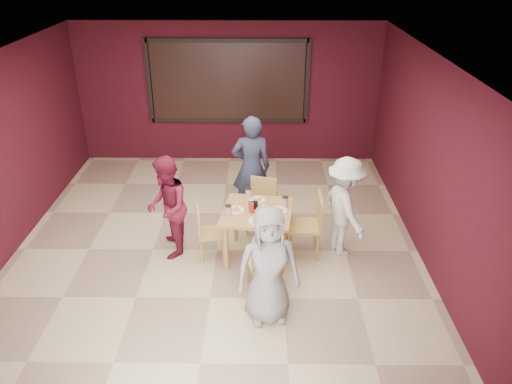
{
  "coord_description": "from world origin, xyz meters",
  "views": [
    {
      "loc": [
        0.65,
        -6.25,
        4.16
      ],
      "look_at": [
        0.59,
        -0.14,
        1.05
      ],
      "focal_mm": 35.0,
      "sensor_mm": 36.0,
      "label": 1
    }
  ],
  "objects_px": {
    "dining_table": "(257,216)",
    "diner_right": "(345,207)",
    "chair_right": "(310,222)",
    "diner_left": "(167,207)",
    "chair_left": "(206,230)",
    "diner_back": "(251,167)",
    "chair_back": "(262,202)",
    "diner_front": "(268,266)",
    "chair_front": "(265,260)"
  },
  "relations": [
    {
      "from": "diner_left",
      "to": "diner_front",
      "type": "bearing_deg",
      "value": 36.68
    },
    {
      "from": "dining_table",
      "to": "diner_back",
      "type": "height_order",
      "value": "diner_back"
    },
    {
      "from": "dining_table",
      "to": "chair_back",
      "type": "distance_m",
      "value": 0.78
    },
    {
      "from": "diner_right",
      "to": "chair_right",
      "type": "bearing_deg",
      "value": 78.58
    },
    {
      "from": "chair_back",
      "to": "chair_right",
      "type": "distance_m",
      "value": 0.98
    },
    {
      "from": "dining_table",
      "to": "diner_right",
      "type": "xyz_separation_m",
      "value": [
        1.25,
        0.13,
        0.08
      ]
    },
    {
      "from": "chair_left",
      "to": "diner_left",
      "type": "xyz_separation_m",
      "value": [
        -0.55,
        0.1,
        0.31
      ]
    },
    {
      "from": "chair_back",
      "to": "diner_front",
      "type": "relative_size",
      "value": 0.57
    },
    {
      "from": "diner_left",
      "to": "diner_right",
      "type": "distance_m",
      "value": 2.53
    },
    {
      "from": "diner_left",
      "to": "diner_back",
      "type": "bearing_deg",
      "value": 125.76
    },
    {
      "from": "chair_back",
      "to": "chair_right",
      "type": "height_order",
      "value": "chair_right"
    },
    {
      "from": "diner_back",
      "to": "diner_right",
      "type": "relative_size",
      "value": 1.16
    },
    {
      "from": "chair_right",
      "to": "diner_left",
      "type": "distance_m",
      "value": 2.05
    },
    {
      "from": "dining_table",
      "to": "chair_back",
      "type": "xyz_separation_m",
      "value": [
        0.07,
        0.76,
        -0.18
      ]
    },
    {
      "from": "diner_back",
      "to": "diner_left",
      "type": "xyz_separation_m",
      "value": [
        -1.17,
        -1.15,
        -0.11
      ]
    },
    {
      "from": "diner_front",
      "to": "chair_right",
      "type": "bearing_deg",
      "value": 56.96
    },
    {
      "from": "chair_left",
      "to": "diner_right",
      "type": "distance_m",
      "value": 2.0
    },
    {
      "from": "diner_left",
      "to": "diner_right",
      "type": "xyz_separation_m",
      "value": [
        2.53,
        0.05,
        -0.01
      ]
    },
    {
      "from": "chair_back",
      "to": "chair_left",
      "type": "height_order",
      "value": "chair_back"
    },
    {
      "from": "diner_front",
      "to": "diner_left",
      "type": "xyz_separation_m",
      "value": [
        -1.42,
        1.4,
        -0.0
      ]
    },
    {
      "from": "chair_right",
      "to": "diner_back",
      "type": "relative_size",
      "value": 0.55
    },
    {
      "from": "chair_back",
      "to": "chair_left",
      "type": "relative_size",
      "value": 1.1
    },
    {
      "from": "chair_right",
      "to": "diner_right",
      "type": "distance_m",
      "value": 0.54
    },
    {
      "from": "chair_left",
      "to": "chair_right",
      "type": "height_order",
      "value": "chair_right"
    },
    {
      "from": "chair_right",
      "to": "diner_right",
      "type": "relative_size",
      "value": 0.63
    },
    {
      "from": "chair_front",
      "to": "chair_left",
      "type": "height_order",
      "value": "chair_front"
    },
    {
      "from": "chair_right",
      "to": "diner_right",
      "type": "xyz_separation_m",
      "value": [
        0.49,
        0.07,
        0.21
      ]
    },
    {
      "from": "diner_left",
      "to": "chair_left",
      "type": "bearing_deg",
      "value": 71.58
    },
    {
      "from": "dining_table",
      "to": "diner_right",
      "type": "relative_size",
      "value": 0.72
    },
    {
      "from": "chair_left",
      "to": "chair_right",
      "type": "xyz_separation_m",
      "value": [
        1.49,
        0.08,
        0.09
      ]
    },
    {
      "from": "chair_left",
      "to": "diner_back",
      "type": "relative_size",
      "value": 0.45
    },
    {
      "from": "chair_front",
      "to": "chair_left",
      "type": "distance_m",
      "value": 1.16
    },
    {
      "from": "chair_back",
      "to": "diner_left",
      "type": "bearing_deg",
      "value": -153.48
    },
    {
      "from": "diner_back",
      "to": "diner_left",
      "type": "distance_m",
      "value": 1.65
    },
    {
      "from": "diner_back",
      "to": "diner_left",
      "type": "relative_size",
      "value": 1.15
    },
    {
      "from": "chair_back",
      "to": "chair_right",
      "type": "xyz_separation_m",
      "value": [
        0.69,
        -0.69,
        0.05
      ]
    },
    {
      "from": "chair_right",
      "to": "diner_left",
      "type": "height_order",
      "value": "diner_left"
    },
    {
      "from": "diner_back",
      "to": "chair_front",
      "type": "bearing_deg",
      "value": 90.7
    },
    {
      "from": "chair_back",
      "to": "diner_front",
      "type": "bearing_deg",
      "value": -87.95
    },
    {
      "from": "dining_table",
      "to": "diner_back",
      "type": "bearing_deg",
      "value": 94.93
    },
    {
      "from": "chair_left",
      "to": "diner_left",
      "type": "height_order",
      "value": "diner_left"
    },
    {
      "from": "diner_front",
      "to": "chair_back",
      "type": "bearing_deg",
      "value": 83.09
    },
    {
      "from": "chair_front",
      "to": "chair_back",
      "type": "height_order",
      "value": "chair_front"
    },
    {
      "from": "dining_table",
      "to": "diner_right",
      "type": "height_order",
      "value": "diner_right"
    },
    {
      "from": "chair_back",
      "to": "diner_right",
      "type": "xyz_separation_m",
      "value": [
        1.18,
        -0.62,
        0.26
      ]
    },
    {
      "from": "chair_front",
      "to": "chair_back",
      "type": "bearing_deg",
      "value": 91.44
    },
    {
      "from": "chair_back",
      "to": "chair_left",
      "type": "distance_m",
      "value": 1.1
    },
    {
      "from": "dining_table",
      "to": "diner_back",
      "type": "relative_size",
      "value": 0.62
    },
    {
      "from": "diner_right",
      "to": "diner_front",
      "type": "bearing_deg",
      "value": 123.46
    },
    {
      "from": "diner_back",
      "to": "dining_table",
      "type": "bearing_deg",
      "value": 89.73
    }
  ]
}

